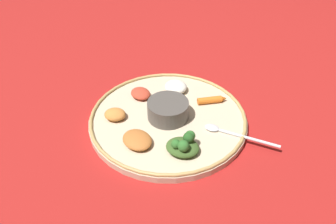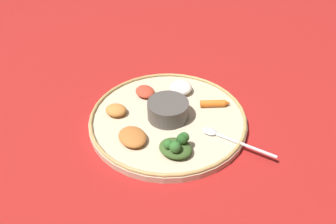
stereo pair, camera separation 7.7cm
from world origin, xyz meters
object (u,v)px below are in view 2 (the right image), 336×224
(center_bowl, at_px, (168,109))
(carrot_near_spoon, at_px, (215,103))
(spoon, at_px, (226,138))
(greens_pile, at_px, (176,146))

(center_bowl, distance_m, carrot_near_spoon, 0.13)
(center_bowl, relative_size, carrot_near_spoon, 1.27)
(spoon, distance_m, carrot_near_spoon, 0.12)
(spoon, distance_m, greens_pile, 0.12)
(center_bowl, height_order, spoon, center_bowl)
(greens_pile, xyz_separation_m, carrot_near_spoon, (-0.18, 0.06, -0.01))
(carrot_near_spoon, bearing_deg, center_bowl, -56.65)
(greens_pile, bearing_deg, spoon, 123.31)
(greens_pile, bearing_deg, center_bowl, -157.79)
(center_bowl, relative_size, spoon, 0.58)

